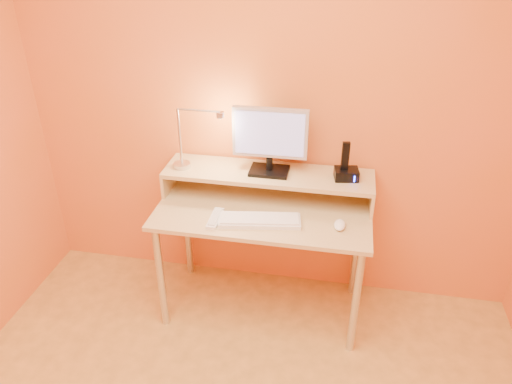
% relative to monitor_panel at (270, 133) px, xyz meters
% --- Properties ---
extents(wall_back, '(3.00, 0.04, 2.50)m').
position_rel_monitor_panel_xyz_m(wall_back, '(-0.01, 0.16, 0.13)').
color(wall_back, orange).
rests_on(wall_back, floor).
extents(desk_leg_fl, '(0.04, 0.04, 0.69)m').
position_rel_monitor_panel_xyz_m(desk_leg_fl, '(-0.56, -0.41, -0.77)').
color(desk_leg_fl, silver).
rests_on(desk_leg_fl, floor).
extents(desk_leg_fr, '(0.04, 0.04, 0.69)m').
position_rel_monitor_panel_xyz_m(desk_leg_fr, '(0.54, -0.41, -0.77)').
color(desk_leg_fr, silver).
rests_on(desk_leg_fr, floor).
extents(desk_leg_bl, '(0.04, 0.04, 0.69)m').
position_rel_monitor_panel_xyz_m(desk_leg_bl, '(-0.56, 0.09, -0.77)').
color(desk_leg_bl, silver).
rests_on(desk_leg_bl, floor).
extents(desk_leg_br, '(0.04, 0.04, 0.69)m').
position_rel_monitor_panel_xyz_m(desk_leg_br, '(0.54, 0.09, -0.77)').
color(desk_leg_br, silver).
rests_on(desk_leg_br, floor).
extents(desk_lower, '(1.20, 0.60, 0.02)m').
position_rel_monitor_panel_xyz_m(desk_lower, '(-0.01, -0.16, -0.41)').
color(desk_lower, tan).
rests_on(desk_lower, floor).
extents(shelf_riser_left, '(0.02, 0.30, 0.14)m').
position_rel_monitor_panel_xyz_m(shelf_riser_left, '(-0.60, -0.01, -0.33)').
color(shelf_riser_left, tan).
rests_on(shelf_riser_left, desk_lower).
extents(shelf_riser_right, '(0.02, 0.30, 0.14)m').
position_rel_monitor_panel_xyz_m(shelf_riser_right, '(0.58, -0.01, -0.33)').
color(shelf_riser_right, tan).
rests_on(shelf_riser_right, desk_lower).
extents(desk_shelf, '(1.20, 0.30, 0.02)m').
position_rel_monitor_panel_xyz_m(desk_shelf, '(-0.01, -0.01, -0.25)').
color(desk_shelf, tan).
rests_on(desk_shelf, desk_lower).
extents(monitor_foot, '(0.22, 0.16, 0.02)m').
position_rel_monitor_panel_xyz_m(monitor_foot, '(0.00, -0.01, -0.23)').
color(monitor_foot, black).
rests_on(monitor_foot, desk_shelf).
extents(monitor_neck, '(0.04, 0.04, 0.07)m').
position_rel_monitor_panel_xyz_m(monitor_neck, '(0.00, -0.01, -0.19)').
color(monitor_neck, black).
rests_on(monitor_neck, monitor_foot).
extents(monitor_panel, '(0.42, 0.04, 0.28)m').
position_rel_monitor_panel_xyz_m(monitor_panel, '(0.00, 0.00, 0.00)').
color(monitor_panel, '#ADADB6').
rests_on(monitor_panel, monitor_neck).
extents(monitor_back, '(0.38, 0.02, 0.24)m').
position_rel_monitor_panel_xyz_m(monitor_back, '(0.00, 0.02, 0.00)').
color(monitor_back, black).
rests_on(monitor_back, monitor_panel).
extents(monitor_screen, '(0.38, 0.01, 0.25)m').
position_rel_monitor_panel_xyz_m(monitor_screen, '(0.00, -0.02, 0.00)').
color(monitor_screen, '#9FA2F5').
rests_on(monitor_screen, monitor_panel).
extents(lamp_base, '(0.10, 0.10, 0.02)m').
position_rel_monitor_panel_xyz_m(lamp_base, '(-0.51, -0.04, -0.23)').
color(lamp_base, silver).
rests_on(lamp_base, desk_shelf).
extents(lamp_post, '(0.01, 0.01, 0.33)m').
position_rel_monitor_panel_xyz_m(lamp_post, '(-0.51, -0.04, -0.05)').
color(lamp_post, silver).
rests_on(lamp_post, lamp_base).
extents(lamp_arm, '(0.24, 0.01, 0.01)m').
position_rel_monitor_panel_xyz_m(lamp_arm, '(-0.39, -0.04, 0.12)').
color(lamp_arm, silver).
rests_on(lamp_arm, lamp_post).
extents(lamp_head, '(0.04, 0.04, 0.03)m').
position_rel_monitor_panel_xyz_m(lamp_head, '(-0.27, -0.04, 0.10)').
color(lamp_head, silver).
rests_on(lamp_head, lamp_arm).
extents(lamp_bulb, '(0.03, 0.03, 0.00)m').
position_rel_monitor_panel_xyz_m(lamp_bulb, '(-0.27, -0.04, 0.09)').
color(lamp_bulb, '#FFEAC6').
rests_on(lamp_bulb, lamp_head).
extents(phone_dock, '(0.14, 0.12, 0.06)m').
position_rel_monitor_panel_xyz_m(phone_dock, '(0.43, -0.01, -0.21)').
color(phone_dock, black).
rests_on(phone_dock, desk_shelf).
extents(phone_handset, '(0.04, 0.03, 0.16)m').
position_rel_monitor_panel_xyz_m(phone_handset, '(0.42, -0.01, -0.10)').
color(phone_handset, black).
rests_on(phone_handset, phone_dock).
extents(phone_led, '(0.01, 0.00, 0.04)m').
position_rel_monitor_panel_xyz_m(phone_led, '(0.48, -0.06, -0.21)').
color(phone_led, '#2D3FFF').
rests_on(phone_led, phone_dock).
extents(keyboard, '(0.45, 0.20, 0.02)m').
position_rel_monitor_panel_xyz_m(keyboard, '(-0.00, -0.29, -0.39)').
color(keyboard, silver).
rests_on(keyboard, desk_lower).
extents(mouse, '(0.06, 0.11, 0.04)m').
position_rel_monitor_panel_xyz_m(mouse, '(0.42, -0.26, -0.38)').
color(mouse, white).
rests_on(mouse, desk_lower).
extents(remote_control, '(0.05, 0.20, 0.02)m').
position_rel_monitor_panel_xyz_m(remote_control, '(-0.24, -0.31, -0.39)').
color(remote_control, silver).
rests_on(remote_control, desk_lower).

